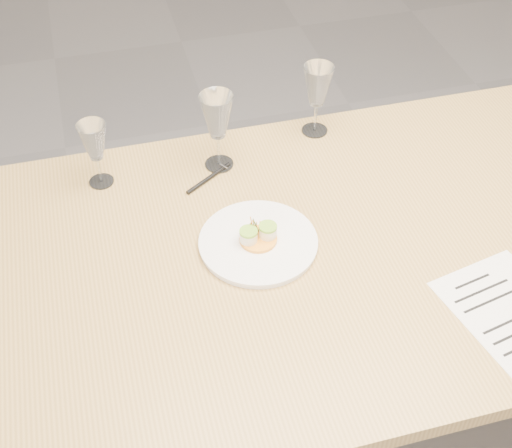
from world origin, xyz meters
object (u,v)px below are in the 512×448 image
object	(u,v)px
dining_table	(339,263)
dinner_plate	(258,242)
recipe_sheet	(511,311)
wine_glass_0	(94,143)
wine_glass_1	(217,118)
wine_glass_2	(318,87)
ballpoint_pen	(209,178)

from	to	relation	value
dining_table	dinner_plate	world-z (taller)	dinner_plate
recipe_sheet	wine_glass_0	world-z (taller)	wine_glass_0
dinner_plate	wine_glass_1	bearing A→B (deg)	94.11
dinner_plate	wine_glass_2	xyz separation A→B (m)	(0.27, 0.39, 0.13)
dining_table	wine_glass_2	xyz separation A→B (m)	(0.08, 0.43, 0.21)
dinner_plate	wine_glass_2	bearing A→B (deg)	55.58
dinner_plate	wine_glass_0	world-z (taller)	wine_glass_0
dinner_plate	ballpoint_pen	size ratio (longest dim) A/B	2.08
wine_glass_2	dining_table	bearing A→B (deg)	-100.25
dining_table	ballpoint_pen	size ratio (longest dim) A/B	17.91
ballpoint_pen	wine_glass_2	bearing A→B (deg)	-12.10
dining_table	dinner_plate	bearing A→B (deg)	167.18
dinner_plate	recipe_sheet	xyz separation A→B (m)	(0.47, -0.33, -0.01)
dinner_plate	wine_glass_0	xyz separation A→B (m)	(-0.33, 0.32, 0.11)
dining_table	ballpoint_pen	xyz separation A→B (m)	(-0.25, 0.30, 0.07)
dining_table	wine_glass_1	size ratio (longest dim) A/B	11.18
dining_table	wine_glass_0	size ratio (longest dim) A/B	13.35
dining_table	dinner_plate	xyz separation A→B (m)	(-0.19, 0.04, 0.08)
dining_table	wine_glass_2	size ratio (longest dim) A/B	11.73
dinner_plate	wine_glass_2	distance (m)	0.49
ballpoint_pen	wine_glass_0	xyz separation A→B (m)	(-0.27, 0.06, 0.12)
dining_table	recipe_sheet	bearing A→B (deg)	-45.62
ballpoint_pen	wine_glass_0	distance (m)	0.30
dinner_plate	recipe_sheet	bearing A→B (deg)	-35.10
wine_glass_0	dining_table	bearing A→B (deg)	-35.15
recipe_sheet	wine_glass_0	xyz separation A→B (m)	(-0.80, 0.65, 0.12)
ballpoint_pen	wine_glass_0	size ratio (longest dim) A/B	0.75
recipe_sheet	wine_glass_1	distance (m)	0.83
dinner_plate	wine_glass_0	bearing A→B (deg)	135.67
recipe_sheet	wine_glass_1	bearing A→B (deg)	115.59
wine_glass_1	wine_glass_2	bearing A→B (deg)	14.73
wine_glass_0	ballpoint_pen	bearing A→B (deg)	-12.91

